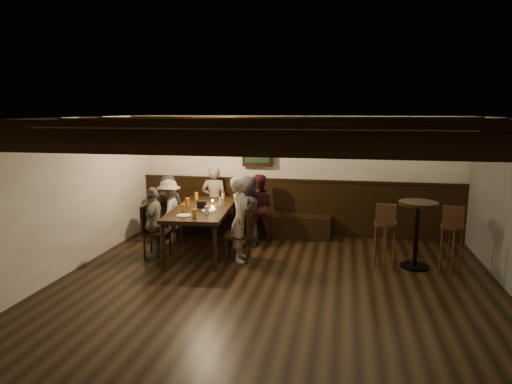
% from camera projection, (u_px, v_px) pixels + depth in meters
% --- Properties ---
extents(room, '(7.00, 7.00, 7.00)m').
position_uv_depth(room, '(274.00, 193.00, 8.03)').
color(room, black).
rests_on(room, ground).
extents(dining_table, '(1.15, 2.22, 0.81)m').
position_uv_depth(dining_table, '(203.00, 211.00, 8.12)').
color(dining_table, black).
rests_on(dining_table, floor).
extents(chair_left_near, '(0.46, 0.46, 0.94)m').
position_uv_depth(chair_left_near, '(171.00, 228.00, 8.72)').
color(chair_left_near, black).
rests_on(chair_left_near, floor).
extents(chair_left_far, '(0.46, 0.46, 0.93)m').
position_uv_depth(chair_left_far, '(156.00, 241.00, 7.84)').
color(chair_left_far, black).
rests_on(chair_left_far, floor).
extents(chair_right_near, '(0.43, 0.43, 0.87)m').
position_uv_depth(chair_right_near, '(246.00, 231.00, 8.57)').
color(chair_right_near, black).
rests_on(chair_right_near, floor).
extents(chair_right_far, '(0.46, 0.46, 0.93)m').
position_uv_depth(chair_right_far, '(239.00, 244.00, 7.68)').
color(chair_right_far, black).
rests_on(chair_right_far, floor).
extents(person_bench_left, '(0.64, 0.44, 1.24)m').
position_uv_depth(person_bench_left, '(169.00, 206.00, 9.12)').
color(person_bench_left, '#29292C').
rests_on(person_bench_left, floor).
extents(person_bench_centre, '(0.55, 0.39, 1.43)m').
position_uv_depth(person_bench_centre, '(214.00, 201.00, 9.15)').
color(person_bench_centre, slate).
rests_on(person_bench_centre, floor).
extents(person_bench_right, '(0.67, 0.54, 1.29)m').
position_uv_depth(person_bench_right, '(258.00, 207.00, 8.92)').
color(person_bench_right, '#4C1A22').
rests_on(person_bench_right, floor).
extents(person_left_near, '(0.52, 0.83, 1.22)m').
position_uv_depth(person_left_near, '(169.00, 211.00, 8.66)').
color(person_left_near, gray).
rests_on(person_left_near, floor).
extents(person_left_far, '(0.36, 0.75, 1.23)m').
position_uv_depth(person_left_far, '(154.00, 222.00, 7.78)').
color(person_left_far, gray).
rests_on(person_left_far, floor).
extents(person_right_near, '(0.47, 0.67, 1.31)m').
position_uv_depth(person_right_near, '(248.00, 211.00, 8.49)').
color(person_right_near, '#29292B').
rests_on(person_right_near, floor).
extents(person_right_far, '(0.39, 0.55, 1.43)m').
position_uv_depth(person_right_far, '(241.00, 219.00, 7.60)').
color(person_right_far, '#A7948E').
rests_on(person_right_far, floor).
extents(pint_a, '(0.07, 0.07, 0.14)m').
position_uv_depth(pint_a, '(196.00, 196.00, 8.81)').
color(pint_a, '#BF7219').
rests_on(pint_a, dining_table).
extents(pint_b, '(0.07, 0.07, 0.14)m').
position_uv_depth(pint_b, '(223.00, 197.00, 8.70)').
color(pint_b, '#BF7219').
rests_on(pint_b, dining_table).
extents(pint_c, '(0.07, 0.07, 0.14)m').
position_uv_depth(pint_c, '(187.00, 202.00, 8.22)').
color(pint_c, '#BF7219').
rests_on(pint_c, dining_table).
extents(pint_d, '(0.07, 0.07, 0.14)m').
position_uv_depth(pint_d, '(221.00, 201.00, 8.26)').
color(pint_d, silver).
rests_on(pint_d, dining_table).
extents(pint_e, '(0.07, 0.07, 0.14)m').
position_uv_depth(pint_e, '(184.00, 208.00, 7.68)').
color(pint_e, '#BF7219').
rests_on(pint_e, dining_table).
extents(pint_f, '(0.07, 0.07, 0.14)m').
position_uv_depth(pint_f, '(207.00, 210.00, 7.54)').
color(pint_f, silver).
rests_on(pint_f, dining_table).
extents(pint_g, '(0.07, 0.07, 0.14)m').
position_uv_depth(pint_g, '(194.00, 213.00, 7.31)').
color(pint_g, '#BF7219').
rests_on(pint_g, dining_table).
extents(plate_near, '(0.24, 0.24, 0.01)m').
position_uv_depth(plate_near, '(184.00, 215.00, 7.44)').
color(plate_near, white).
rests_on(plate_near, dining_table).
extents(plate_far, '(0.24, 0.24, 0.01)m').
position_uv_depth(plate_far, '(209.00, 211.00, 7.79)').
color(plate_far, white).
rests_on(plate_far, dining_table).
extents(condiment_caddy, '(0.15, 0.10, 0.12)m').
position_uv_depth(condiment_caddy, '(202.00, 204.00, 8.05)').
color(condiment_caddy, black).
rests_on(condiment_caddy, dining_table).
extents(candle, '(0.05, 0.05, 0.05)m').
position_uv_depth(candle, '(213.00, 203.00, 8.38)').
color(candle, beige).
rests_on(candle, dining_table).
extents(high_top_table, '(0.61, 0.61, 1.08)m').
position_uv_depth(high_top_table, '(417.00, 225.00, 7.25)').
color(high_top_table, black).
rests_on(high_top_table, floor).
extents(bar_stool_left, '(0.35, 0.37, 1.10)m').
position_uv_depth(bar_stool_left, '(384.00, 245.00, 7.20)').
color(bar_stool_left, '#372211').
rests_on(bar_stool_left, floor).
extents(bar_stool_right, '(0.36, 0.38, 1.10)m').
position_uv_depth(bar_stool_right, '(451.00, 248.00, 7.06)').
color(bar_stool_right, '#372211').
rests_on(bar_stool_right, floor).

